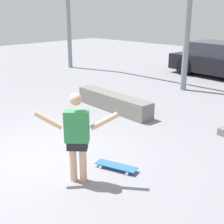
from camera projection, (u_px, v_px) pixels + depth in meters
name	position (u px, v px, depth m)	size (l,w,h in m)	color
ground_plane	(34.00, 160.00, 5.79)	(36.00, 36.00, 0.00)	gray
skateboarder	(77.00, 134.00, 4.85)	(1.03, 0.93, 1.47)	#DBAD89
skateboard	(116.00, 166.00, 5.43)	(0.78, 0.42, 0.08)	#2D66B2
grind_box	(114.00, 102.00, 8.56)	(2.58, 0.45, 0.45)	slate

